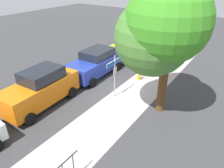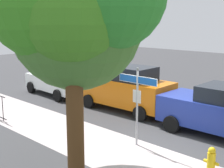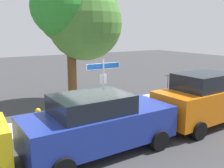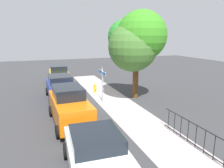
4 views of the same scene
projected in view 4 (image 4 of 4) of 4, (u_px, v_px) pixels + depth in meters
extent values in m
plane|color=#38383A|center=(95.00, 100.00, 15.75)|extent=(60.00, 60.00, 0.00)
cube|color=#AEA1A1|center=(121.00, 107.00, 14.35)|extent=(24.00, 2.60, 0.00)
cylinder|color=#9EA0A5|center=(102.00, 85.00, 15.09)|extent=(0.07, 0.07, 2.61)
cube|color=#144799|center=(102.00, 73.00, 14.89)|extent=(1.53, 0.02, 0.22)
cube|color=white|center=(102.00, 73.00, 14.89)|extent=(1.56, 0.02, 0.25)
cube|color=silver|center=(103.00, 80.00, 15.02)|extent=(0.32, 0.02, 0.42)
cylinder|color=#55371A|center=(136.00, 78.00, 16.17)|extent=(0.45, 0.45, 3.25)
sphere|color=#44782F|center=(133.00, 47.00, 14.97)|extent=(3.59, 3.59, 3.59)
sphere|color=#408921|center=(137.00, 42.00, 15.81)|extent=(2.56, 2.56, 2.56)
sphere|color=#2C872B|center=(126.00, 37.00, 15.89)|extent=(2.77, 2.77, 2.77)
sphere|color=#398E21|center=(142.00, 36.00, 14.91)|extent=(3.67, 3.67, 3.67)
cube|color=gold|center=(59.00, 77.00, 20.37)|extent=(4.51, 1.95, 1.07)
cube|color=black|center=(59.00, 68.00, 20.43)|extent=(2.20, 1.64, 0.59)
cylinder|color=black|center=(70.00, 85.00, 19.35)|extent=(0.65, 0.25, 0.64)
cylinder|color=black|center=(51.00, 86.00, 18.84)|extent=(0.65, 0.25, 0.64)
cylinder|color=black|center=(67.00, 79.00, 22.15)|extent=(0.65, 0.25, 0.64)
cylinder|color=black|center=(50.00, 80.00, 21.64)|extent=(0.65, 0.25, 0.64)
cube|color=navy|center=(61.00, 89.00, 15.87)|extent=(4.71, 1.96, 0.98)
cube|color=black|center=(60.00, 79.00, 15.95)|extent=(2.28, 1.69, 0.55)
cylinder|color=black|center=(78.00, 100.00, 14.87)|extent=(0.64, 0.23, 0.64)
cylinder|color=black|center=(51.00, 103.00, 14.21)|extent=(0.64, 0.23, 0.64)
cylinder|color=black|center=(70.00, 89.00, 17.75)|extent=(0.64, 0.23, 0.64)
cylinder|color=black|center=(47.00, 91.00, 17.09)|extent=(0.64, 0.23, 0.64)
cube|color=orange|center=(70.00, 108.00, 11.43)|extent=(4.54, 1.91, 1.14)
cube|color=black|center=(68.00, 92.00, 11.48)|extent=(2.21, 1.61, 0.61)
cylinder|color=black|center=(93.00, 126.00, 10.51)|extent=(0.65, 0.24, 0.64)
cylinder|color=black|center=(58.00, 132.00, 9.87)|extent=(0.65, 0.24, 0.64)
cylinder|color=black|center=(79.00, 107.00, 13.26)|extent=(0.65, 0.24, 0.64)
cylinder|color=black|center=(51.00, 111.00, 12.61)|extent=(0.65, 0.24, 0.64)
cube|color=white|center=(97.00, 157.00, 7.16)|extent=(4.14, 2.15, 0.75)
cube|color=black|center=(96.00, 138.00, 7.25)|extent=(2.03, 1.80, 0.45)
cylinder|color=black|center=(112.00, 144.00, 8.80)|extent=(0.65, 0.25, 0.64)
cylinder|color=black|center=(66.00, 151.00, 8.25)|extent=(0.65, 0.25, 0.64)
cylinder|color=black|center=(193.00, 123.00, 9.09)|extent=(4.02, 0.04, 0.04)
cylinder|color=black|center=(191.00, 142.00, 9.30)|extent=(4.02, 0.04, 0.04)
cylinder|color=black|center=(169.00, 119.00, 10.82)|extent=(0.03, 0.03, 1.05)
cylinder|color=black|center=(174.00, 123.00, 10.36)|extent=(0.03, 0.03, 1.05)
cylinder|color=black|center=(181.00, 127.00, 9.90)|extent=(0.03, 0.03, 1.05)
cylinder|color=black|center=(188.00, 132.00, 9.44)|extent=(0.03, 0.03, 1.05)
cylinder|color=black|center=(196.00, 137.00, 8.98)|extent=(0.03, 0.03, 1.05)
cylinder|color=black|center=(205.00, 142.00, 8.52)|extent=(0.03, 0.03, 1.05)
cylinder|color=black|center=(214.00, 148.00, 8.06)|extent=(0.03, 0.03, 1.05)
cylinder|color=yellow|center=(95.00, 89.00, 17.92)|extent=(0.22, 0.22, 0.62)
sphere|color=yellow|center=(95.00, 85.00, 17.84)|extent=(0.20, 0.20, 0.20)
cylinder|color=yellow|center=(95.00, 88.00, 18.06)|extent=(0.10, 0.09, 0.09)
cylinder|color=yellow|center=(96.00, 89.00, 17.77)|extent=(0.10, 0.09, 0.09)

